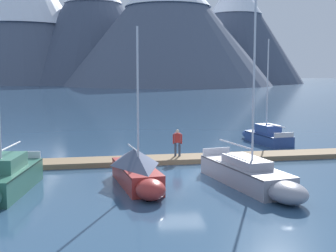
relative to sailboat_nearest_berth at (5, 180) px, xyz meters
The scene contains 12 objects.
ground_plane 8.89m from the sailboat_nearest_berth, 18.05° to the left, with size 700.00×700.00×0.00m, color #2D4C6B.
mountain_west_summit 206.23m from the sailboat_nearest_berth, 101.06° to the left, with size 77.22×77.22×65.94m.
mountain_central_massif 196.62m from the sailboat_nearest_berth, 91.69° to the left, with size 75.00×75.00×55.48m.
mountain_shoulder_ridge 169.23m from the sailboat_nearest_berth, 81.18° to the left, with size 85.13×85.13×51.81m.
mountain_east_summit 206.33m from the sailboat_nearest_berth, 72.48° to the left, with size 65.25×65.25×51.61m.
dock 10.81m from the sailboat_nearest_berth, 38.68° to the left, with size 24.40×4.04×0.30m.
sailboat_nearest_berth is the anchor object (origin of this frame).
sailboat_second_berth 6.13m from the sailboat_nearest_berth, ahead, with size 2.60×6.23×7.69m.
sailboat_mid_dock_port 11.53m from the sailboat_nearest_berth, ahead, with size 3.56×8.00×9.24m.
sailboat_mid_dock_starboard 21.49m from the sailboat_nearest_berth, 39.16° to the left, with size 2.80×6.21×8.07m.
person_on_dock 11.27m from the sailboat_nearest_berth, 38.32° to the left, with size 0.58×0.28×1.69m.
mooring_buoy_channel_marker 13.33m from the sailboat_nearest_berth, ahead, with size 0.41×0.41×0.49m.
Camera 1 is at (-3.24, -23.40, 5.58)m, focal length 48.14 mm.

